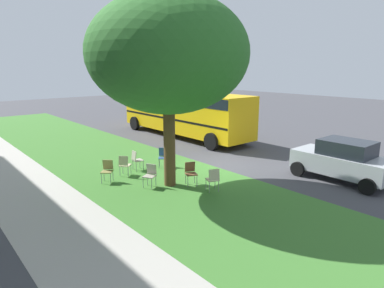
{
  "coord_description": "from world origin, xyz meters",
  "views": [
    {
      "loc": [
        -10.26,
        10.5,
        4.44
      ],
      "look_at": [
        0.09,
        1.63,
        1.29
      ],
      "focal_mm": 31.14,
      "sensor_mm": 36.0,
      "label": 1
    }
  ],
  "objects_px": {
    "chair_6": "(163,156)",
    "parked_car": "(343,160)",
    "chair_1": "(107,169)",
    "chair_5": "(136,159)",
    "chair_2": "(191,172)",
    "chair_3": "(124,164)",
    "chair_4": "(150,174)",
    "chair_0": "(213,178)",
    "school_bus": "(183,109)",
    "street_tree": "(168,54)"
  },
  "relations": [
    {
      "from": "chair_3",
      "to": "school_bus",
      "type": "height_order",
      "value": "school_bus"
    },
    {
      "from": "chair_3",
      "to": "chair_5",
      "type": "height_order",
      "value": "same"
    },
    {
      "from": "chair_2",
      "to": "street_tree",
      "type": "bearing_deg",
      "value": 53.4
    },
    {
      "from": "chair_4",
      "to": "parked_car",
      "type": "relative_size",
      "value": 0.24
    },
    {
      "from": "chair_1",
      "to": "chair_6",
      "type": "xyz_separation_m",
      "value": [
        0.24,
        -2.88,
        0.0
      ]
    },
    {
      "from": "chair_6",
      "to": "parked_car",
      "type": "relative_size",
      "value": 0.24
    },
    {
      "from": "chair_2",
      "to": "chair_3",
      "type": "bearing_deg",
      "value": 28.72
    },
    {
      "from": "chair_1",
      "to": "chair_3",
      "type": "relative_size",
      "value": 1.0
    },
    {
      "from": "street_tree",
      "to": "chair_6",
      "type": "xyz_separation_m",
      "value": [
        2.13,
        -1.22,
        -4.37
      ]
    },
    {
      "from": "street_tree",
      "to": "chair_3",
      "type": "relative_size",
      "value": 7.99
    },
    {
      "from": "chair_3",
      "to": "chair_5",
      "type": "distance_m",
      "value": 0.86
    },
    {
      "from": "chair_2",
      "to": "school_bus",
      "type": "distance_m",
      "value": 9.44
    },
    {
      "from": "school_bus",
      "to": "street_tree",
      "type": "bearing_deg",
      "value": 137.78
    },
    {
      "from": "chair_3",
      "to": "parked_car",
      "type": "height_order",
      "value": "parked_car"
    },
    {
      "from": "chair_0",
      "to": "chair_5",
      "type": "xyz_separation_m",
      "value": [
        4.07,
        0.75,
        0.0
      ]
    },
    {
      "from": "chair_3",
      "to": "chair_1",
      "type": "bearing_deg",
      "value": 104.09
    },
    {
      "from": "chair_1",
      "to": "chair_6",
      "type": "relative_size",
      "value": 1.0
    },
    {
      "from": "chair_4",
      "to": "parked_car",
      "type": "distance_m",
      "value": 7.64
    },
    {
      "from": "chair_2",
      "to": "chair_6",
      "type": "height_order",
      "value": "same"
    },
    {
      "from": "street_tree",
      "to": "parked_car",
      "type": "distance_m",
      "value": 7.99
    },
    {
      "from": "chair_1",
      "to": "chair_2",
      "type": "distance_m",
      "value": 3.3
    },
    {
      "from": "chair_5",
      "to": "parked_car",
      "type": "distance_m",
      "value": 8.57
    },
    {
      "from": "chair_3",
      "to": "chair_4",
      "type": "height_order",
      "value": "same"
    },
    {
      "from": "chair_6",
      "to": "parked_car",
      "type": "distance_m",
      "value": 7.55
    },
    {
      "from": "chair_2",
      "to": "parked_car",
      "type": "relative_size",
      "value": 0.24
    },
    {
      "from": "chair_5",
      "to": "chair_6",
      "type": "height_order",
      "value": "same"
    },
    {
      "from": "chair_1",
      "to": "chair_6",
      "type": "height_order",
      "value": "same"
    },
    {
      "from": "chair_5",
      "to": "chair_3",
      "type": "bearing_deg",
      "value": 114.51
    },
    {
      "from": "chair_2",
      "to": "chair_5",
      "type": "relative_size",
      "value": 1.0
    },
    {
      "from": "street_tree",
      "to": "chair_4",
      "type": "xyz_separation_m",
      "value": [
        0.31,
        0.7,
        -4.37
      ]
    },
    {
      "from": "chair_2",
      "to": "chair_6",
      "type": "xyz_separation_m",
      "value": [
        2.6,
        -0.57,
        0.0
      ]
    },
    {
      "from": "chair_0",
      "to": "school_bus",
      "type": "relative_size",
      "value": 0.08
    },
    {
      "from": "chair_6",
      "to": "chair_3",
      "type": "bearing_deg",
      "value": 90.41
    },
    {
      "from": "chair_0",
      "to": "chair_4",
      "type": "bearing_deg",
      "value": 37.34
    },
    {
      "from": "chair_5",
      "to": "chair_6",
      "type": "relative_size",
      "value": 1.0
    },
    {
      "from": "chair_4",
      "to": "school_bus",
      "type": "height_order",
      "value": "school_bus"
    },
    {
      "from": "chair_3",
      "to": "chair_6",
      "type": "relative_size",
      "value": 1.0
    },
    {
      "from": "chair_0",
      "to": "chair_1",
      "type": "xyz_separation_m",
      "value": [
        3.49,
        2.42,
        0.0
      ]
    },
    {
      "from": "chair_6",
      "to": "school_bus",
      "type": "height_order",
      "value": "school_bus"
    },
    {
      "from": "street_tree",
      "to": "school_bus",
      "type": "xyz_separation_m",
      "value": [
        6.96,
        -6.32,
        -3.13
      ]
    },
    {
      "from": "chair_0",
      "to": "school_bus",
      "type": "bearing_deg",
      "value": -33.01
    },
    {
      "from": "street_tree",
      "to": "chair_0",
      "type": "distance_m",
      "value": 4.71
    },
    {
      "from": "chair_0",
      "to": "parked_car",
      "type": "distance_m",
      "value": 5.42
    },
    {
      "from": "chair_2",
      "to": "chair_4",
      "type": "relative_size",
      "value": 1.0
    },
    {
      "from": "chair_4",
      "to": "chair_6",
      "type": "distance_m",
      "value": 2.64
    },
    {
      "from": "chair_6",
      "to": "chair_0",
      "type": "bearing_deg",
      "value": 172.96
    },
    {
      "from": "street_tree",
      "to": "chair_1",
      "type": "xyz_separation_m",
      "value": [
        1.89,
        1.66,
        -4.37
      ]
    },
    {
      "from": "chair_6",
      "to": "chair_4",
      "type": "bearing_deg",
      "value": 133.52
    },
    {
      "from": "chair_3",
      "to": "parked_car",
      "type": "bearing_deg",
      "value": -133.97
    },
    {
      "from": "street_tree",
      "to": "chair_2",
      "type": "relative_size",
      "value": 7.99
    }
  ]
}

